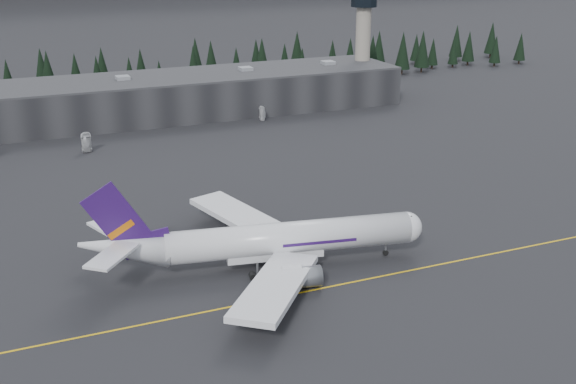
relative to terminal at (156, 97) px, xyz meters
name	(u,v)px	position (x,y,z in m)	size (l,w,h in m)	color
ground	(335,280)	(0.00, -125.00, -6.30)	(1400.00, 1400.00, 0.00)	black
taxiline	(341,285)	(0.00, -127.00, -6.29)	(400.00, 0.40, 0.02)	gold
terminal	(156,97)	(0.00, 0.00, 0.00)	(160.00, 30.00, 12.60)	black
control_tower	(363,29)	(75.00, 3.00, 17.11)	(10.00, 10.00, 37.70)	gray
treeline	(132,74)	(0.00, 37.00, 1.20)	(360.00, 20.00, 15.00)	black
jet_main	(260,241)	(-9.83, -115.72, -1.34)	(59.35, 54.33, 17.59)	silver
gse_vehicle_a	(87,150)	(-26.65, -32.02, -5.52)	(2.59, 5.61, 1.56)	#BCBCBE
gse_vehicle_b	(263,118)	(28.82, -18.07, -5.50)	(1.89, 4.71, 1.60)	silver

